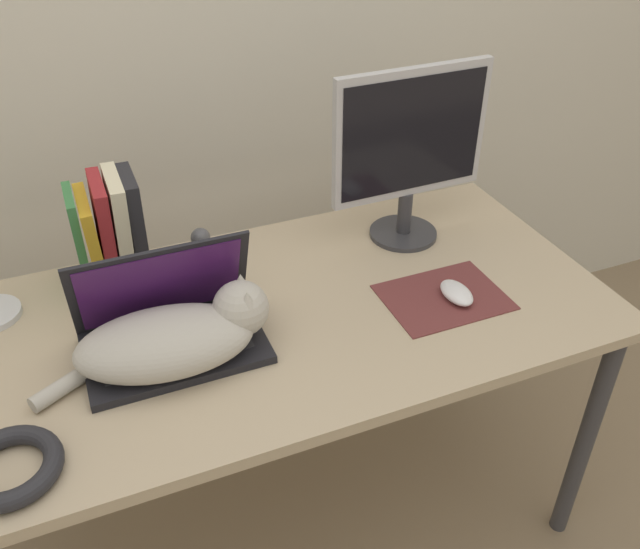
% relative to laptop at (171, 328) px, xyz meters
% --- Properties ---
extents(desk, '(1.46, 0.72, 0.73)m').
position_rel_laptop_xyz_m(desk, '(0.24, 0.02, -0.12)').
color(desk, tan).
rests_on(desk, ground_plane).
extents(laptop, '(0.36, 0.23, 0.23)m').
position_rel_laptop_xyz_m(laptop, '(0.00, 0.00, 0.00)').
color(laptop, black).
rests_on(laptop, desk).
extents(cat, '(0.48, 0.22, 0.15)m').
position_rel_laptop_xyz_m(cat, '(0.00, -0.06, 0.02)').
color(cat, '#B2ADA3').
rests_on(cat, desk).
extents(external_monitor, '(0.40, 0.17, 0.44)m').
position_rel_laptop_xyz_m(external_monitor, '(0.64, 0.20, 0.20)').
color(external_monitor, '#333338').
rests_on(external_monitor, desk).
extents(mousepad, '(0.27, 0.20, 0.00)m').
position_rel_laptop_xyz_m(mousepad, '(0.60, -0.07, -0.04)').
color(mousepad, brown).
rests_on(mousepad, desk).
extents(computer_mouse, '(0.06, 0.10, 0.03)m').
position_rel_laptop_xyz_m(computer_mouse, '(0.62, -0.09, -0.03)').
color(computer_mouse, silver).
rests_on(computer_mouse, mousepad).
extents(book_row, '(0.15, 0.17, 0.25)m').
position_rel_laptop_xyz_m(book_row, '(-0.07, 0.29, 0.08)').
color(book_row, '#387A42').
rests_on(book_row, desk).
extents(cable_coil, '(0.18, 0.18, 0.03)m').
position_rel_laptop_xyz_m(cable_coil, '(-0.32, -0.22, -0.03)').
color(cable_coil, '#232328').
rests_on(cable_coil, desk).
extents(webcam, '(0.05, 0.05, 0.07)m').
position_rel_laptop_xyz_m(webcam, '(0.14, 0.31, 0.00)').
color(webcam, '#232328').
rests_on(webcam, desk).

